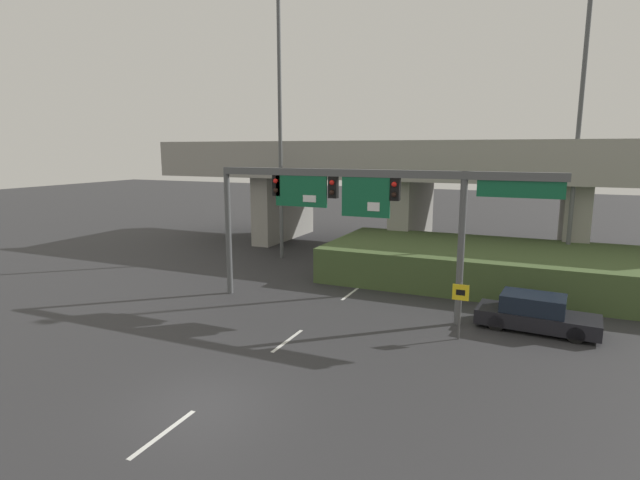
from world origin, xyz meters
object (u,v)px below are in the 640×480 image
(signal_gantry, at_px, (356,198))
(highway_light_pole_near, at_px, (280,125))
(parked_sedan_near_right, at_px, (536,314))
(speed_limit_sign, at_px, (460,303))
(highway_light_pole_far, at_px, (580,112))

(signal_gantry, xyz_separation_m, highway_light_pole_near, (-8.19, 8.39, 3.55))
(parked_sedan_near_right, bearing_deg, speed_limit_sign, -134.91)
(highway_light_pole_near, bearing_deg, signal_gantry, -45.68)
(highway_light_pole_near, relative_size, highway_light_pole_far, 0.95)
(highway_light_pole_far, bearing_deg, parked_sedan_near_right, -98.44)
(signal_gantry, bearing_deg, highway_light_pole_far, 49.51)
(signal_gantry, relative_size, highway_light_pole_far, 0.86)
(signal_gantry, xyz_separation_m, parked_sedan_near_right, (7.38, 0.58, -4.38))
(speed_limit_sign, height_order, parked_sedan_near_right, speed_limit_sign)
(speed_limit_sign, height_order, highway_light_pole_near, highway_light_pole_near)
(speed_limit_sign, distance_m, highway_light_pole_near, 17.90)
(highway_light_pole_near, bearing_deg, parked_sedan_near_right, -26.64)
(signal_gantry, height_order, speed_limit_sign, signal_gantry)
(highway_light_pole_far, bearing_deg, highway_light_pole_near, -173.47)
(highway_light_pole_near, xyz_separation_m, highway_light_pole_far, (17.02, 1.95, 0.44))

